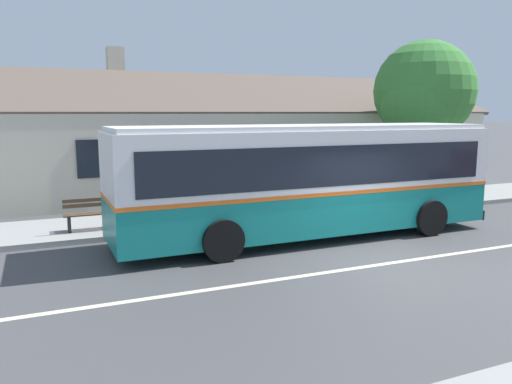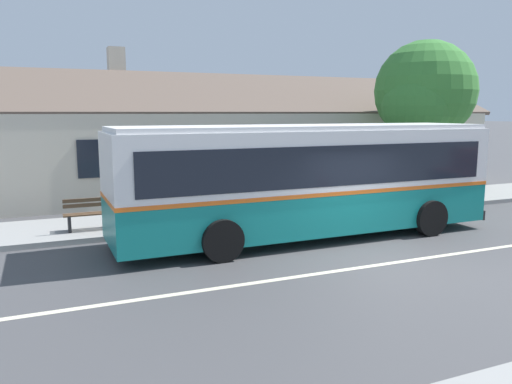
{
  "view_description": "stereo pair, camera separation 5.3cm",
  "coord_description": "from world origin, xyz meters",
  "px_view_note": "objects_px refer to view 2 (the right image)",
  "views": [
    {
      "loc": [
        -7.21,
        -8.83,
        3.4
      ],
      "look_at": [
        -1.9,
        3.44,
        1.25
      ],
      "focal_mm": 35.0,
      "sensor_mm": 36.0,
      "label": 1
    },
    {
      "loc": [
        -7.16,
        -8.85,
        3.4
      ],
      "look_at": [
        -1.9,
        3.44,
        1.25
      ],
      "focal_mm": 35.0,
      "sensor_mm": 36.0,
      "label": 2
    }
  ],
  "objects_px": {
    "transit_bus": "(307,178)",
    "street_tree_primary": "(423,95)",
    "bench_down_street": "(215,203)",
    "bus_stop_sign": "(445,161)",
    "bench_by_building": "(93,215)"
  },
  "relations": [
    {
      "from": "transit_bus",
      "to": "bench_down_street",
      "type": "xyz_separation_m",
      "value": [
        -1.65,
        2.98,
        -1.09
      ]
    },
    {
      "from": "bench_by_building",
      "to": "bench_down_street",
      "type": "xyz_separation_m",
      "value": [
        3.72,
        0.45,
        -0.0
      ]
    },
    {
      "from": "bench_down_street",
      "to": "street_tree_primary",
      "type": "bearing_deg",
      "value": 6.22
    },
    {
      "from": "bench_down_street",
      "to": "street_tree_primary",
      "type": "height_order",
      "value": "street_tree_primary"
    },
    {
      "from": "street_tree_primary",
      "to": "bus_stop_sign",
      "type": "bearing_deg",
      "value": -104.64
    },
    {
      "from": "bench_down_street",
      "to": "bus_stop_sign",
      "type": "xyz_separation_m",
      "value": [
        8.48,
        -0.89,
        1.08
      ]
    },
    {
      "from": "transit_bus",
      "to": "bus_stop_sign",
      "type": "bearing_deg",
      "value": 17.01
    },
    {
      "from": "transit_bus",
      "to": "street_tree_primary",
      "type": "bearing_deg",
      "value": 28.4
    },
    {
      "from": "transit_bus",
      "to": "street_tree_primary",
      "type": "relative_size",
      "value": 1.7
    },
    {
      "from": "transit_bus",
      "to": "bench_down_street",
      "type": "distance_m",
      "value": 3.58
    },
    {
      "from": "street_tree_primary",
      "to": "bus_stop_sign",
      "type": "height_order",
      "value": "street_tree_primary"
    },
    {
      "from": "transit_bus",
      "to": "bench_down_street",
      "type": "height_order",
      "value": "transit_bus"
    },
    {
      "from": "bench_down_street",
      "to": "bus_stop_sign",
      "type": "height_order",
      "value": "bus_stop_sign"
    },
    {
      "from": "bench_down_street",
      "to": "street_tree_primary",
      "type": "distance_m",
      "value": 9.68
    },
    {
      "from": "transit_bus",
      "to": "bench_down_street",
      "type": "relative_size",
      "value": 6.98
    }
  ]
}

